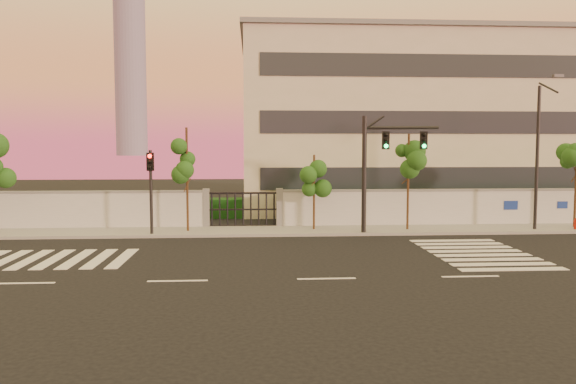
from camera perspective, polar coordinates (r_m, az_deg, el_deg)
name	(u,v)px	position (r m, az deg, el deg)	size (l,w,h in m)	color
ground	(326,279)	(19.29, 3.93, -8.80)	(120.00, 120.00, 0.00)	black
sidewalk	(300,231)	(29.53, 1.22, -3.95)	(60.00, 3.00, 0.15)	gray
perimeter_wall	(300,209)	(30.90, 1.18, -1.71)	(60.00, 0.36, 2.20)	#B2B5BA
hedge_row	(313,208)	(33.74, 2.58, -1.61)	(41.00, 4.25, 1.80)	#123610
institutional_building	(409,124)	(42.22, 12.22, 6.79)	(24.40, 12.40, 12.25)	beige
distant_skyscraper	(130,35)	(310.44, -15.79, 15.11)	(16.00, 16.00, 118.00)	slate
road_markings	(275,257)	(22.81, -1.30, -6.66)	(57.00, 7.62, 0.02)	silver
street_tree_c	(187,156)	(29.17, -10.20, 3.63)	(1.49, 1.18, 5.46)	#382314
street_tree_d	(314,175)	(29.38, 2.70, 1.71)	(1.40, 1.11, 4.06)	#382314
street_tree_e	(409,160)	(29.97, 12.17, 3.20)	(1.45, 1.15, 5.15)	#382314
traffic_signal_main	(379,160)	(28.58, 9.25, 3.20)	(3.77, 0.95, 6.00)	black
traffic_signal_secondary	(151,182)	(28.56, -13.77, 1.00)	(0.34, 0.33, 4.31)	black
streetlight_east	(539,150)	(31.92, 24.14, 3.92)	(0.48, 1.92, 7.98)	black
fire_hydrant	(576,225)	(33.18, 27.22, -3.00)	(0.29, 0.28, 0.75)	#AB1A0B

